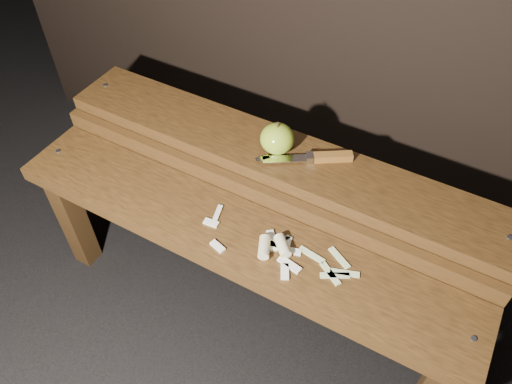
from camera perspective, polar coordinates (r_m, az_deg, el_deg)
The scene contains 6 objects.
ground at distance 1.56m, azimuth -1.11°, elevation -12.68°, with size 60.00×60.00×0.00m, color black.
bench_front_tier at distance 1.23m, azimuth -2.78°, elevation -6.67°, with size 1.20×0.20×0.42m.
bench_rear_tier at distance 1.31m, azimuth 2.26°, elevation 1.91°, with size 1.20×0.21×0.50m.
apple at distance 1.23m, azimuth 2.43°, elevation 6.12°, with size 0.08×0.08×0.09m.
knife at distance 1.23m, azimuth 7.35°, elevation 3.94°, with size 0.21×0.14×0.02m.
apple_scraps at distance 1.14m, azimuth 2.58°, elevation -6.51°, with size 0.38×0.14×0.03m.
Camera 1 is at (0.40, -0.66, 1.35)m, focal length 35.00 mm.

